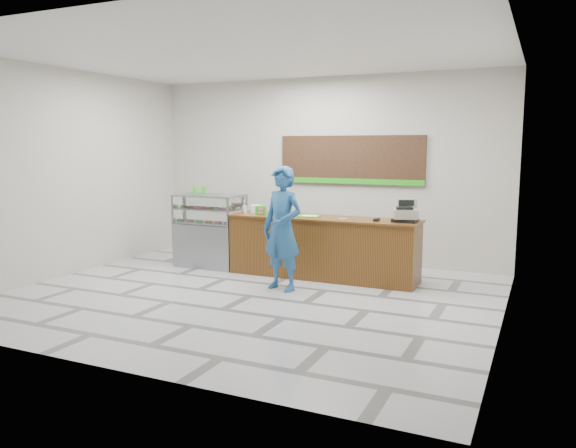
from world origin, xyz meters
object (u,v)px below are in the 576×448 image
at_px(cash_register, 405,213).
at_px(serving_tray, 309,216).
at_px(sales_counter, 322,247).
at_px(customer, 282,229).
at_px(display_case, 210,230).

height_order(cash_register, serving_tray, cash_register).
xyz_separation_m(sales_counter, customer, (-0.28, -0.99, 0.44)).
relative_size(sales_counter, customer, 1.71).
bearing_deg(cash_register, serving_tray, 163.69).
relative_size(display_case, customer, 0.70).
bearing_deg(sales_counter, serving_tray, -169.20).
bearing_deg(customer, cash_register, 45.66).
relative_size(display_case, cash_register, 2.77).
xyz_separation_m(cash_register, customer, (-1.65, -1.02, -0.21)).
distance_m(display_case, cash_register, 3.63).
bearing_deg(customer, display_case, 166.86).
bearing_deg(serving_tray, cash_register, -6.19).
relative_size(sales_counter, cash_register, 6.78).
bearing_deg(cash_register, display_case, 161.43).
height_order(sales_counter, customer, customer).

